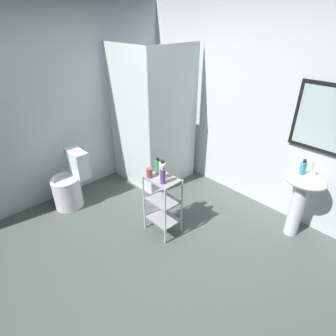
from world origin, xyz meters
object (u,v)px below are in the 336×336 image
storage_cart (163,201)px  body_wash_bottle_green (158,166)px  hand_soap_bottle (303,168)px  lotion_bottle_white (162,170)px  rinse_cup (149,173)px  conditioner_bottle_purple (163,176)px  shower_stall (153,152)px  pedestal_sink (301,193)px  toilet (70,184)px

storage_cart → body_wash_bottle_green: size_ratio=4.07×
hand_soap_bottle → lotion_bottle_white: size_ratio=0.77×
lotion_bottle_white → hand_soap_bottle: bearing=44.8°
rinse_cup → storage_cart: bearing=36.5°
conditioner_bottle_purple → hand_soap_bottle: bearing=49.0°
hand_soap_bottle → body_wash_bottle_green: size_ratio=0.95×
conditioner_bottle_purple → body_wash_bottle_green: 0.23m
hand_soap_bottle → storage_cart: bearing=-134.7°
shower_stall → rinse_cup: shower_stall is taller
pedestal_sink → body_wash_bottle_green: body_wash_bottle_green is taller
body_wash_bottle_green → rinse_cup: (0.01, -0.14, -0.03)m
conditioner_bottle_purple → shower_stall: bearing=143.5°
hand_soap_bottle → body_wash_bottle_green: hand_soap_bottle is taller
storage_cart → conditioner_bottle_purple: conditioner_bottle_purple is taller
storage_cart → hand_soap_bottle: hand_soap_bottle is taller
pedestal_sink → toilet: 2.86m
hand_soap_bottle → lotion_bottle_white: (-1.06, -1.05, -0.05)m
pedestal_sink → hand_soap_bottle: size_ratio=4.71×
shower_stall → conditioner_bottle_purple: (1.07, -0.80, 0.37)m
conditioner_bottle_purple → toilet: bearing=-160.5°
storage_cart → body_wash_bottle_green: 0.41m
hand_soap_bottle → conditioner_bottle_purple: (-0.97, -1.12, -0.05)m
shower_stall → pedestal_sink: shower_stall is taller
toilet → storage_cart: size_ratio=1.03×
shower_stall → pedestal_sink: (2.09, 0.35, 0.12)m
shower_stall → hand_soap_bottle: (2.05, 0.33, 0.42)m
body_wash_bottle_green → storage_cart: bearing=-22.2°
pedestal_sink → lotion_bottle_white: lotion_bottle_white is taller
toilet → shower_stall: bearing=78.7°
toilet → rinse_cup: rinse_cup is taller
storage_cart → toilet: bearing=-157.0°
conditioner_bottle_purple → body_wash_bottle_green: (-0.20, 0.12, -0.01)m
storage_cart → conditioner_bottle_purple: (0.07, -0.06, 0.40)m
lotion_bottle_white → body_wash_bottle_green: (-0.12, 0.04, -0.02)m
hand_soap_bottle → conditioner_bottle_purple: hand_soap_bottle is taller
pedestal_sink → rinse_cup: 1.69m
toilet → hand_soap_bottle: 2.86m
conditioner_bottle_purple → rinse_cup: size_ratio=1.94×
pedestal_sink → conditioner_bottle_purple: 1.55m
lotion_bottle_white → rinse_cup: lotion_bottle_white is taller
lotion_bottle_white → body_wash_bottle_green: size_ratio=1.22×
lotion_bottle_white → pedestal_sink: bearing=44.1°
storage_cart → hand_soap_bottle: bearing=45.3°
shower_stall → storage_cart: shower_stall is taller
toilet → body_wash_bottle_green: (1.13, 0.58, 0.51)m
hand_soap_bottle → lotion_bottle_white: bearing=-135.2°
body_wash_bottle_green → shower_stall: bearing=142.1°
pedestal_sink → toilet: size_ratio=1.07×
storage_cart → rinse_cup: rinse_cup is taller
pedestal_sink → rinse_cup: size_ratio=7.46×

